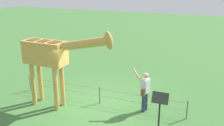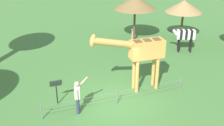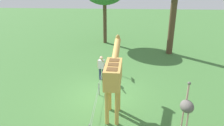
# 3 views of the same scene
# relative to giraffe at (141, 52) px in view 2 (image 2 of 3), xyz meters

# --- Properties ---
(ground_plane) EXTENTS (60.00, 60.00, 0.00)m
(ground_plane) POSITION_rel_giraffe_xyz_m (1.58, 0.63, -2.12)
(ground_plane) COLOR #427538
(giraffe) EXTENTS (3.79, 0.78, 3.30)m
(giraffe) POSITION_rel_giraffe_xyz_m (0.00, 0.00, 0.00)
(giraffe) COLOR gold
(giraffe) RESTS_ON ground_plane
(visitor) EXTENTS (0.69, 0.59, 1.72)m
(visitor) POSITION_rel_giraffe_xyz_m (3.46, 0.91, -1.22)
(visitor) COLOR navy
(visitor) RESTS_ON ground_plane
(zebra) EXTENTS (1.78, 0.98, 1.66)m
(zebra) POSITION_rel_giraffe_xyz_m (-5.03, -3.60, -0.96)
(zebra) COLOR black
(zebra) RESTS_ON ground_plane
(ostrich) EXTENTS (0.70, 0.56, 2.25)m
(ostrich) POSITION_rel_giraffe_xyz_m (-1.07, -3.10, -0.95)
(ostrich) COLOR #CC9E93
(ostrich) RESTS_ON ground_plane
(shade_hut_far) EXTENTS (2.72, 2.72, 3.03)m
(shade_hut_far) POSITION_rel_giraffe_xyz_m (-6.25, -5.81, 0.45)
(shade_hut_far) COLOR brown
(shade_hut_far) RESTS_ON ground_plane
(shade_hut_aside) EXTENTS (3.04, 3.04, 3.38)m
(shade_hut_aside) POSITION_rel_giraffe_xyz_m (-2.75, -6.78, 0.78)
(shade_hut_aside) COLOR brown
(shade_hut_aside) RESTS_ON ground_plane
(info_sign) EXTENTS (0.56, 0.21, 1.32)m
(info_sign) POSITION_rel_giraffe_xyz_m (4.24, -0.07, -1.18)
(info_sign) COLOR black
(info_sign) RESTS_ON ground_plane
(wire_fence) EXTENTS (7.05, 0.05, 0.75)m
(wire_fence) POSITION_rel_giraffe_xyz_m (1.58, 0.88, -1.72)
(wire_fence) COLOR slate
(wire_fence) RESTS_ON ground_plane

